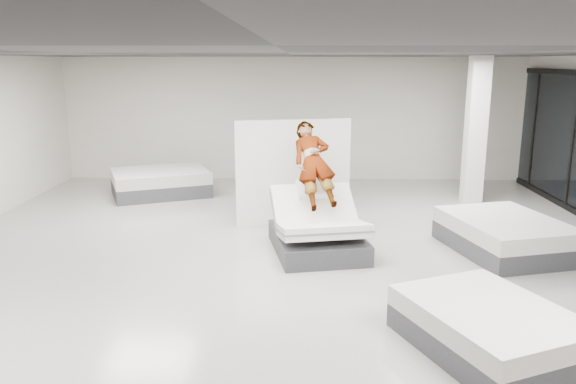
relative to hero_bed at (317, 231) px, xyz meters
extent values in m
plane|color=#A19F98|center=(-0.48, -1.11, -0.35)|extent=(14.00, 14.00, 0.00)
plane|color=black|center=(-0.48, -1.11, 2.85)|extent=(14.00, 14.00, 0.00)
cube|color=beige|center=(-0.48, 5.89, 1.25)|extent=(12.00, 0.04, 3.20)
cube|color=#3E3E44|center=(0.00, 0.02, -0.19)|extent=(1.70, 2.06, 0.32)
cube|color=white|center=(-0.06, 0.33, 0.32)|extent=(1.52, 1.11, 0.70)
cube|color=#5D5E62|center=(-0.06, 0.33, 0.32)|extent=(1.52, 1.03, 0.56)
cube|color=white|center=(0.08, -0.41, 0.15)|extent=(1.53, 1.18, 0.35)
cube|color=#5D5E62|center=(0.08, -0.41, 0.15)|extent=(1.55, 1.18, 0.18)
cube|color=silver|center=(-0.09, 0.45, 0.62)|extent=(0.57, 0.46, 0.32)
imported|color=slate|center=(-0.06, 0.31, 0.84)|extent=(0.91, 1.62, 1.51)
cube|color=black|center=(0.22, 0.01, 0.62)|extent=(0.08, 0.15, 0.08)
cube|color=white|center=(-0.42, 1.66, 0.66)|extent=(2.18, 0.61, 2.02)
cube|color=#3E3E44|center=(3.10, 0.07, -0.19)|extent=(2.01, 2.38, 0.31)
cube|color=white|center=(3.10, 0.07, 0.09)|extent=(2.01, 2.38, 0.26)
cube|color=#3E3E44|center=(1.77, -3.23, -0.21)|extent=(2.03, 2.27, 0.28)
cube|color=white|center=(1.77, -3.23, 0.05)|extent=(2.03, 2.27, 0.23)
cube|color=#3E3E44|center=(-3.59, 4.00, -0.19)|extent=(2.60, 2.31, 0.32)
cube|color=white|center=(-3.59, 4.00, 0.11)|extent=(2.60, 2.31, 0.27)
cube|color=silver|center=(3.52, 3.39, 1.25)|extent=(0.40, 0.40, 3.20)
cube|color=black|center=(5.42, 2.89, 1.10)|extent=(0.09, 0.08, 2.80)
cube|color=black|center=(5.42, 4.89, 1.10)|extent=(0.09, 0.08, 2.80)
camera|label=1|loc=(-0.29, -8.87, 2.74)|focal=35.00mm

